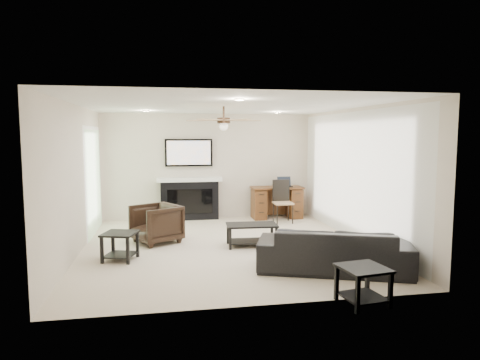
{
  "coord_description": "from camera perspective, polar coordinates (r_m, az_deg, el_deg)",
  "views": [
    {
      "loc": [
        -1.06,
        -7.47,
        1.99
      ],
      "look_at": [
        0.27,
        -0.01,
        1.2
      ],
      "focal_mm": 32.0,
      "sensor_mm": 36.0,
      "label": 1
    }
  ],
  "objects": [
    {
      "name": "end_table_left",
      "position": [
        7.16,
        -15.69,
        -8.52
      ],
      "size": [
        0.62,
        0.62,
        0.45
      ],
      "primitive_type": "cube",
      "rotation": [
        0.0,
        0.0,
        -0.3
      ],
      "color": "black",
      "rests_on": "ground"
    },
    {
      "name": "desk",
      "position": [
        10.33,
        4.92,
        -3.0
      ],
      "size": [
        1.22,
        0.56,
        0.76
      ],
      "primitive_type": "cube",
      "color": "#3F250F",
      "rests_on": "ground"
    },
    {
      "name": "desk_chair",
      "position": [
        9.79,
        5.76,
        -2.89
      ],
      "size": [
        0.42,
        0.44,
        0.97
      ],
      "primitive_type": "cube",
      "rotation": [
        0.0,
        0.0,
        -0.01
      ],
      "color": "black",
      "rests_on": "ground"
    },
    {
      "name": "room_shell",
      "position": [
        7.66,
        -0.76,
        3.69
      ],
      "size": [
        5.5,
        5.54,
        2.52
      ],
      "color": "beige",
      "rests_on": "ground"
    },
    {
      "name": "sofa",
      "position": [
        6.51,
        12.38,
        -9.01
      ],
      "size": [
        2.36,
        1.55,
        0.64
      ],
      "primitive_type": "imported",
      "rotation": [
        0.0,
        0.0,
        2.8
      ],
      "color": "black",
      "rests_on": "ground"
    },
    {
      "name": "laptop",
      "position": [
        10.3,
        6.04,
        -0.26
      ],
      "size": [
        0.33,
        0.24,
        0.23
      ],
      "primitive_type": "cube",
      "color": "black",
      "rests_on": "desk"
    },
    {
      "name": "fireplace_unit",
      "position": [
        10.12,
        -6.76,
        0.07
      ],
      "size": [
        1.52,
        0.34,
        1.91
      ],
      "primitive_type": "cube",
      "color": "black",
      "rests_on": "ground"
    },
    {
      "name": "coffee_table",
      "position": [
        7.77,
        1.57,
        -7.34
      ],
      "size": [
        0.93,
        0.55,
        0.4
      ],
      "primitive_type": "cube",
      "rotation": [
        0.0,
        0.0,
        -0.06
      ],
      "color": "black",
      "rests_on": "ground"
    },
    {
      "name": "armchair",
      "position": [
        8.12,
        -11.13,
        -5.73
      ],
      "size": [
        1.06,
        1.05,
        0.71
      ],
      "primitive_type": "imported",
      "rotation": [
        0.0,
        0.0,
        -1.05
      ],
      "color": "black",
      "rests_on": "ground"
    },
    {
      "name": "end_table_near",
      "position": [
        5.39,
        16.06,
        -13.37
      ],
      "size": [
        0.59,
        0.59,
        0.45
      ],
      "primitive_type": "cube",
      "rotation": [
        0.0,
        0.0,
        0.15
      ],
      "color": "black",
      "rests_on": "ground"
    }
  ]
}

